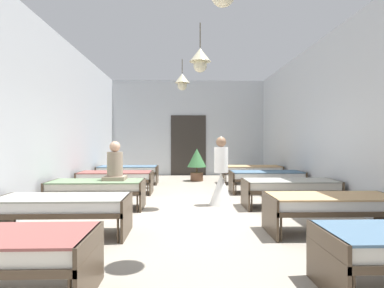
# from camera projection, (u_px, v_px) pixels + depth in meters

# --- Properties ---
(ground_plane) EXTENTS (6.67, 13.46, 0.10)m
(ground_plane) POSITION_uv_depth(u_px,v_px,m) (194.00, 210.00, 6.72)
(ground_plane) COLOR #9E9384
(room_shell) EXTENTS (6.47, 13.06, 3.80)m
(room_shell) POSITION_uv_depth(u_px,v_px,m) (192.00, 120.00, 8.04)
(room_shell) COLOR silver
(room_shell) RESTS_ON ground
(bed_left_row_1) EXTENTS (1.90, 0.84, 0.57)m
(bed_left_row_1) POSITION_uv_depth(u_px,v_px,m) (63.00, 206.00, 4.76)
(bed_left_row_1) COLOR #473828
(bed_left_row_1) RESTS_ON ground
(bed_right_row_1) EXTENTS (1.90, 0.84, 0.57)m
(bed_right_row_1) POSITION_uv_depth(u_px,v_px,m) (332.00, 204.00, 4.88)
(bed_right_row_1) COLOR #473828
(bed_right_row_1) RESTS_ON ground
(bed_left_row_2) EXTENTS (1.90, 0.84, 0.57)m
(bed_left_row_2) POSITION_uv_depth(u_px,v_px,m) (97.00, 187.00, 6.66)
(bed_left_row_2) COLOR #473828
(bed_left_row_2) RESTS_ON ground
(bed_right_row_2) EXTENTS (1.90, 0.84, 0.57)m
(bed_right_row_2) POSITION_uv_depth(u_px,v_px,m) (290.00, 186.00, 6.77)
(bed_right_row_2) COLOR #473828
(bed_right_row_2) RESTS_ON ground
(bed_left_row_3) EXTENTS (1.90, 0.84, 0.57)m
(bed_left_row_3) POSITION_uv_depth(u_px,v_px,m) (116.00, 177.00, 8.56)
(bed_left_row_3) COLOR #473828
(bed_left_row_3) RESTS_ON ground
(bed_right_row_3) EXTENTS (1.90, 0.84, 0.57)m
(bed_right_row_3) POSITION_uv_depth(u_px,v_px,m) (266.00, 176.00, 8.67)
(bed_right_row_3) COLOR #473828
(bed_right_row_3) RESTS_ON ground
(bed_left_row_4) EXTENTS (1.90, 0.84, 0.57)m
(bed_left_row_4) POSITION_uv_depth(u_px,v_px,m) (128.00, 170.00, 10.46)
(bed_left_row_4) COLOR #473828
(bed_left_row_4) RESTS_ON ground
(bed_right_row_4) EXTENTS (1.90, 0.84, 0.57)m
(bed_right_row_4) POSITION_uv_depth(u_px,v_px,m) (251.00, 170.00, 10.57)
(bed_right_row_4) COLOR #473828
(bed_right_row_4) RESTS_ON ground
(nurse_near_aisle) EXTENTS (0.52, 0.52, 1.49)m
(nurse_near_aisle) POSITION_uv_depth(u_px,v_px,m) (221.00, 180.00, 7.05)
(nurse_near_aisle) COLOR white
(nurse_near_aisle) RESTS_ON ground
(patient_seated_primary) EXTENTS (0.44, 0.44, 0.80)m
(patient_seated_primary) POSITION_uv_depth(u_px,v_px,m) (115.00, 166.00, 6.75)
(patient_seated_primary) COLOR gray
(patient_seated_primary) RESTS_ON bed_left_row_2
(potted_plant) EXTENTS (0.65, 0.65, 1.12)m
(potted_plant) POSITION_uv_depth(u_px,v_px,m) (197.00, 161.00, 11.25)
(potted_plant) COLOR brown
(potted_plant) RESTS_ON ground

